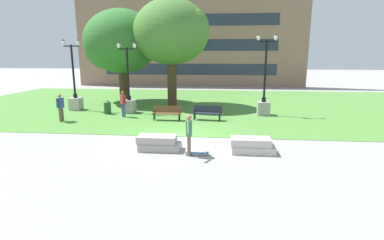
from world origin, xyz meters
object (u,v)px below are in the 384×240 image
concrete_block_left (252,146)px  lamp_post_center (129,99)px  person_skateboarder (189,132)px  park_bench_near_right (167,112)px  park_bench_near_left (207,112)px  lamp_post_left (264,99)px  lamp_post_right (75,96)px  person_bystander_far_lawn (60,106)px  concrete_block_center (159,143)px  trash_bin (107,107)px  skateboard (196,153)px  person_bystander_near_lawn (123,102)px

concrete_block_left → lamp_post_center: lamp_post_center is taller
concrete_block_left → person_skateboarder: person_skateboarder is taller
lamp_post_center → park_bench_near_right: bearing=-34.4°
park_bench_near_left → park_bench_near_right: (-2.52, -0.27, 0.00)m
person_skateboarder → lamp_post_left: lamp_post_left is taller
lamp_post_right → lamp_post_center: bearing=-9.7°
lamp_post_left → person_bystander_far_lawn: 13.08m
concrete_block_center → person_bystander_far_lawn: 8.69m
trash_bin → person_bystander_far_lawn: size_ratio=0.56×
skateboard → lamp_post_center: 10.22m
concrete_block_center → person_skateboarder: 1.63m
park_bench_near_right → person_bystander_far_lawn: bearing=-171.0°
lamp_post_right → lamp_post_left: bearing=-2.7°
skateboard → park_bench_near_right: bearing=110.3°
park_bench_near_right → person_bystander_far_lawn: (-6.42, -1.02, 0.44)m
concrete_block_center → person_bystander_far_lawn: person_bystander_far_lawn is taller
concrete_block_left → lamp_post_right: bearing=144.1°
skateboard → trash_bin: 10.60m
park_bench_near_right → lamp_post_center: 3.78m
skateboard → lamp_post_left: size_ratio=0.19×
park_bench_near_left → skateboard: bearing=-91.1°
person_bystander_near_lawn → person_bystander_far_lawn: size_ratio=1.00×
concrete_block_center → park_bench_near_right: park_bench_near_right is taller
lamp_post_left → trash_bin: (-10.73, -0.62, -0.60)m
park_bench_near_left → trash_bin: 7.13m
park_bench_near_right → lamp_post_center: (-3.09, 2.12, 0.48)m
person_skateboarder → skateboard: (0.30, 0.05, -0.89)m
lamp_post_right → concrete_block_center: bearing=-47.3°
concrete_block_center → park_bench_near_left: bearing=73.7°
lamp_post_left → lamp_post_center: 9.33m
park_bench_near_right → lamp_post_right: bearing=158.9°
person_skateboarder → concrete_block_left: bearing=12.7°
lamp_post_center → lamp_post_right: (-4.31, 0.73, 0.04)m
lamp_post_right → person_bystander_near_lawn: (4.35, -2.17, -0.07)m
park_bench_near_left → lamp_post_center: size_ratio=0.38×
lamp_post_left → lamp_post_right: size_ratio=1.05×
person_bystander_near_lawn → person_bystander_far_lawn: same height
concrete_block_center → person_skateboarder: size_ratio=1.09×
concrete_block_left → lamp_post_right: 14.96m
trash_bin → person_bystander_near_lawn: bearing=-32.4°
concrete_block_center → lamp_post_right: bearing=132.7°
trash_bin → person_bystander_far_lawn: person_bystander_far_lawn is taller
park_bench_near_left → park_bench_near_right: size_ratio=1.02×
lamp_post_left → person_bystander_far_lawn: size_ratio=3.14×
concrete_block_left → skateboard: concrete_block_left is taller
trash_bin → person_bystander_far_lawn: (-1.93, -2.62, 0.48)m
lamp_post_right → person_bystander_far_lawn: lamp_post_right is taller
lamp_post_center → person_bystander_near_lawn: size_ratio=2.87×
concrete_block_center → skateboard: bearing=-17.0°
park_bench_near_left → person_bystander_near_lawn: bearing=175.8°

